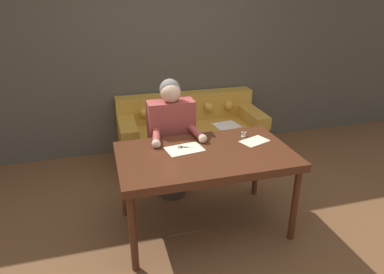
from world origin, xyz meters
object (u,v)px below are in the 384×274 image
dining_table (205,160)px  person (172,140)px  couch (190,135)px  scissors (185,147)px  thread_spool (244,134)px

dining_table → person: person is taller
couch → scissors: 1.45m
person → scissors: size_ratio=5.86×
dining_table → person: size_ratio=1.18×
dining_table → scissors: bearing=134.4°
dining_table → couch: bearing=79.6°
dining_table → scissors: scissors is taller
person → thread_spool: 0.73m
couch → person: person is taller
dining_table → person: bearing=105.4°
scissors → thread_spool: bearing=8.9°
couch → thread_spool: 1.33m
dining_table → scissors: (-0.14, 0.14, 0.07)m
person → thread_spool: bearing=-30.4°
thread_spool → person: bearing=149.6°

